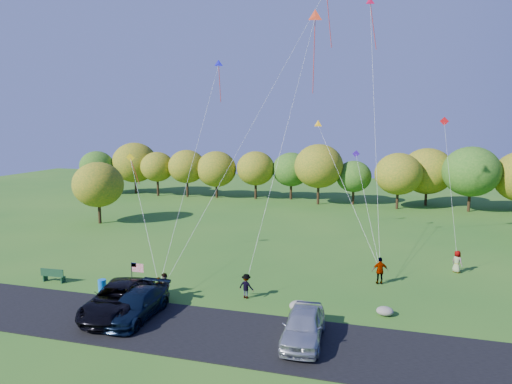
# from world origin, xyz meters

# --- Properties ---
(ground) EXTENTS (140.00, 140.00, 0.00)m
(ground) POSITION_xyz_m (0.00, 0.00, 0.00)
(ground) COLOR #27621C
(ground) RESTS_ON ground
(asphalt_lane) EXTENTS (44.00, 6.00, 0.06)m
(asphalt_lane) POSITION_xyz_m (0.00, -4.00, 0.03)
(asphalt_lane) COLOR black
(asphalt_lane) RESTS_ON ground
(treeline) EXTENTS (76.52, 28.05, 8.40)m
(treeline) POSITION_xyz_m (2.86, 36.46, 4.75)
(treeline) COLOR #372314
(treeline) RESTS_ON ground
(minivan_dark) EXTENTS (3.94, 6.67, 1.74)m
(minivan_dark) POSITION_xyz_m (-6.14, -3.25, 0.93)
(minivan_dark) COLOR black
(minivan_dark) RESTS_ON asphalt_lane
(minivan_navy) EXTENTS (2.19, 5.34, 1.55)m
(minivan_navy) POSITION_xyz_m (-4.75, -3.49, 0.83)
(minivan_navy) COLOR black
(minivan_navy) RESTS_ON asphalt_lane
(minivan_silver) EXTENTS (2.23, 5.07, 1.70)m
(minivan_silver) POSITION_xyz_m (5.03, -3.70, 0.91)
(minivan_silver) COLOR #B1B5BD
(minivan_silver) RESTS_ON asphalt_lane
(flyer_a) EXTENTS (0.69, 0.64, 1.58)m
(flyer_a) POSITION_xyz_m (-4.71, -0.80, 0.79)
(flyer_a) COLOR #4C4C59
(flyer_a) RESTS_ON ground
(flyer_b) EXTENTS (0.97, 0.85, 1.70)m
(flyer_b) POSITION_xyz_m (-4.55, -0.32, 0.85)
(flyer_b) COLOR #4C4C59
(flyer_b) RESTS_ON ground
(flyer_c) EXTENTS (1.15, 0.81, 1.61)m
(flyer_c) POSITION_xyz_m (0.44, 1.25, 0.81)
(flyer_c) COLOR #4C4C59
(flyer_c) RESTS_ON ground
(flyer_d) EXTENTS (1.21, 0.72, 1.94)m
(flyer_d) POSITION_xyz_m (8.73, 6.31, 0.97)
(flyer_d) COLOR #4C4C59
(flyer_d) RESTS_ON ground
(flyer_e) EXTENTS (0.97, 0.97, 1.69)m
(flyer_e) POSITION_xyz_m (14.31, 10.51, 0.85)
(flyer_e) COLOR #4C4C59
(flyer_e) RESTS_ON ground
(park_bench) EXTENTS (1.82, 0.48, 1.00)m
(park_bench) POSITION_xyz_m (-13.68, 0.33, 0.54)
(park_bench) COLOR #163D22
(park_bench) RESTS_ON ground
(trash_barrel) EXTENTS (0.54, 0.54, 0.80)m
(trash_barrel) POSITION_xyz_m (-9.28, -0.23, 0.40)
(trash_barrel) COLOR blue
(trash_barrel) RESTS_ON ground
(flag_assembly) EXTENTS (0.88, 0.57, 2.39)m
(flag_assembly) POSITION_xyz_m (-6.44, -0.70, 1.78)
(flag_assembly) COLOR black
(flag_assembly) RESTS_ON ground
(boulder_near) EXTENTS (1.33, 1.04, 0.66)m
(boulder_near) POSITION_xyz_m (4.19, 0.08, 0.33)
(boulder_near) COLOR gray
(boulder_near) RESTS_ON ground
(boulder_far) EXTENTS (1.01, 0.84, 0.52)m
(boulder_far) POSITION_xyz_m (9.10, 0.91, 0.26)
(boulder_far) COLOR slate
(boulder_far) RESTS_ON ground
(kites_aloft) EXTENTS (24.20, 10.91, 15.00)m
(kites_aloft) POSITION_xyz_m (2.44, 13.09, 18.01)
(kites_aloft) COLOR #FF421C
(kites_aloft) RESTS_ON ground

